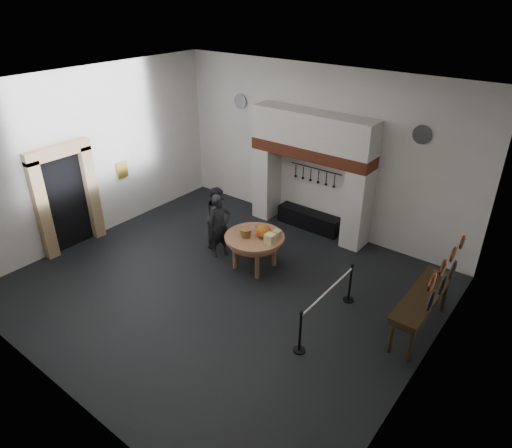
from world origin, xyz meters
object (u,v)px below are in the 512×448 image
Objects in this scene: work_table at (255,237)px; visitor_near at (220,226)px; side_table at (423,295)px; iron_range at (309,220)px; visitor_far at (219,217)px; barrier_post_far at (350,284)px; barrier_post_near at (300,333)px.

work_table is 0.87× the size of visitor_near.
side_table is (4.06, 0.18, 0.03)m from work_table.
work_table is at bearing -89.05° from iron_range.
side_table is (5.11, 0.27, 0.03)m from visitor_near.
visitor_far is 5.51m from side_table.
iron_range is 3.49m from barrier_post_far.
barrier_post_near is (2.54, -4.39, 0.20)m from iron_range.
side_table is (4.10, -2.42, 0.62)m from iron_range.
visitor_far is at bearing 151.95° from barrier_post_near.
barrier_post_near reaches higher than iron_range.
visitor_far is 4.49m from barrier_post_near.
barrier_post_near is at bearing -59.91° from iron_range.
visitor_near reaches higher than barrier_post_far.
visitor_near is 3.58m from barrier_post_far.
side_table is at bearing -106.80° from visitor_far.
barrier_post_near is (3.55, -1.70, -0.39)m from visitor_near.
work_table is at bearing -177.51° from side_table.
iron_range is 0.86× the size of side_table.
visitor_near is at bearing -176.99° from side_table.
work_table is at bearing 144.29° from barrier_post_near.
iron_range is 1.15× the size of visitor_far.
work_table is 2.54m from barrier_post_far.
visitor_near is 5.11m from side_table.
barrier_post_far is at bearing 4.65° from work_table.
barrier_post_near is at bearing -35.71° from work_table.
iron_range is at bearing 120.09° from barrier_post_near.
barrier_post_near is (3.95, -2.10, -0.37)m from visitor_far.
iron_range is at bearing 149.50° from side_table.
visitor_far reaches higher than side_table.
barrier_post_far is (3.55, 0.30, -0.39)m from visitor_near.
barrier_post_far is at bearing 179.00° from side_table.
barrier_post_near is at bearing -90.88° from visitor_near.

